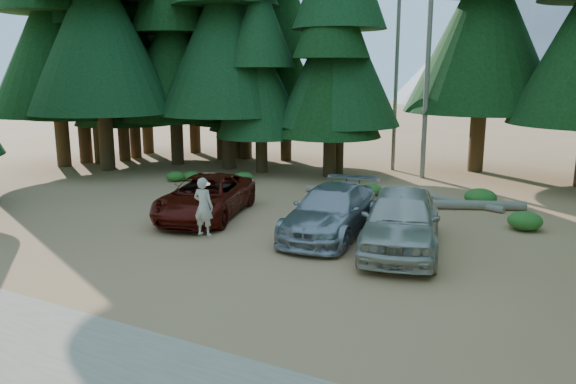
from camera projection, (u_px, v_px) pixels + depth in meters
name	position (u px, v px, depth m)	size (l,w,h in m)	color
ground	(256.00, 261.00, 15.78)	(160.00, 160.00, 0.00)	#AC7549
gravel_strip	(69.00, 365.00, 10.19)	(26.00, 3.50, 0.01)	gray
forest_belt_north	(409.00, 175.00, 28.69)	(36.00, 7.00, 22.00)	black
forest_belt_west	(19.00, 184.00, 26.40)	(6.00, 22.00, 22.00)	black
snag_front	(428.00, 54.00, 26.60)	(0.24, 0.24, 12.00)	#676252
snag_back	(396.00, 75.00, 29.03)	(0.20, 0.20, 10.00)	#676252
mountain_peak	(528.00, 22.00, 90.18)	(48.00, 50.00, 28.00)	gray
red_pickup	(206.00, 197.00, 20.36)	(2.49, 5.39, 1.50)	#520E07
silver_minivan_center	(331.00, 211.00, 18.14)	(2.19, 5.39, 1.56)	#9FA1A6
silver_minivan_right	(401.00, 220.00, 16.54)	(2.20, 5.46, 1.86)	beige
frisbee_player	(203.00, 206.00, 16.22)	(0.65, 0.45, 1.71)	beige
log_left	(352.00, 189.00, 24.52)	(0.28, 0.28, 3.95)	#676252
log_mid	(465.00, 203.00, 22.01)	(0.26, 0.26, 3.15)	#676252
log_right	(451.00, 205.00, 21.58)	(0.36, 0.36, 5.58)	#676252
shrub_far_left	(192.00, 176.00, 27.11)	(0.83, 0.83, 0.45)	#29651E
shrub_left	(243.00, 178.00, 26.48)	(0.96, 0.96, 0.53)	#29651E
shrub_center_left	(371.00, 190.00, 23.91)	(0.92, 0.92, 0.51)	#29651E
shrub_center_right	(337.00, 187.00, 24.27)	(1.05, 1.05, 0.58)	#29651E
shrub_right	(480.00, 197.00, 22.10)	(1.24, 1.24, 0.68)	#29651E
shrub_far_right	(525.00, 221.00, 18.77)	(1.13, 1.13, 0.62)	#29651E
shrub_edge_west	(175.00, 176.00, 26.97)	(0.88, 0.88, 0.48)	#29651E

